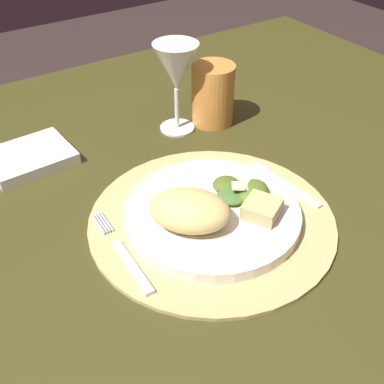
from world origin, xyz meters
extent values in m
cube|color=#373514|center=(0.00, 0.00, 0.73)|extent=(1.30, 1.02, 0.02)
cylinder|color=#383710|center=(0.58, 0.44, 0.36)|extent=(0.06, 0.06, 0.72)
cylinder|color=tan|center=(-0.03, -0.09, 0.75)|extent=(0.34, 0.34, 0.01)
cylinder|color=silver|center=(-0.03, -0.09, 0.76)|extent=(0.24, 0.24, 0.02)
ellipsoid|color=#DDBF6D|center=(-0.08, -0.10, 0.79)|extent=(0.13, 0.13, 0.04)
ellipsoid|color=#486325|center=(0.02, -0.09, 0.77)|extent=(0.07, 0.06, 0.01)
ellipsoid|color=#3F682C|center=(0.00, -0.09, 0.77)|extent=(0.05, 0.05, 0.01)
ellipsoid|color=#4D5D21|center=(0.01, -0.06, 0.77)|extent=(0.04, 0.04, 0.02)
ellipsoid|color=#4E6A22|center=(0.03, -0.10, 0.78)|extent=(0.07, 0.06, 0.02)
cube|color=beige|center=(0.01, -0.09, 0.79)|extent=(0.03, 0.03, 0.01)
cube|color=beige|center=(0.02, -0.09, 0.78)|extent=(0.03, 0.03, 0.01)
cube|color=tan|center=(0.01, -0.14, 0.78)|extent=(0.06, 0.06, 0.02)
cube|color=silver|center=(-0.17, -0.11, 0.75)|extent=(0.02, 0.10, 0.00)
cube|color=silver|center=(-0.17, -0.02, 0.75)|extent=(0.00, 0.05, 0.00)
cube|color=silver|center=(-0.17, -0.02, 0.75)|extent=(0.00, 0.05, 0.00)
cube|color=silver|center=(-0.17, -0.02, 0.75)|extent=(0.00, 0.05, 0.00)
cube|color=silver|center=(-0.16, -0.02, 0.75)|extent=(0.00, 0.05, 0.00)
cube|color=silver|center=(0.10, -0.11, 0.75)|extent=(0.02, 0.11, 0.00)
ellipsoid|color=silver|center=(0.10, -0.04, 0.75)|extent=(0.03, 0.04, 0.01)
cube|color=white|center=(-0.20, 0.20, 0.75)|extent=(0.14, 0.11, 0.02)
cylinder|color=silver|center=(0.06, 0.15, 0.74)|extent=(0.06, 0.06, 0.00)
cylinder|color=silver|center=(0.06, 0.15, 0.78)|extent=(0.01, 0.01, 0.07)
cone|color=silver|center=(0.06, 0.15, 0.86)|extent=(0.08, 0.08, 0.08)
cylinder|color=#CF8238|center=(0.13, 0.14, 0.80)|extent=(0.08, 0.08, 0.11)
camera|label=1|loc=(-0.34, -0.51, 1.20)|focal=45.77mm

